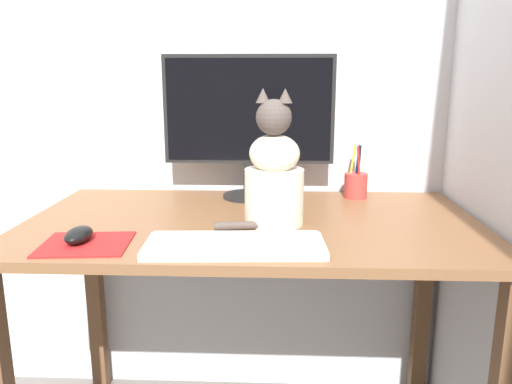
{
  "coord_description": "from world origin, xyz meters",
  "views": [
    {
      "loc": [
        0.07,
        -1.33,
        1.14
      ],
      "look_at": [
        0.02,
        -0.14,
        0.87
      ],
      "focal_mm": 35.0,
      "sensor_mm": 36.0,
      "label": 1
    }
  ],
  "objects": [
    {
      "name": "mousepad_left",
      "position": [
        -0.38,
        -0.23,
        0.76
      ],
      "size": [
        0.22,
        0.2,
        0.0
      ],
      "rotation": [
        0.0,
        0.0,
        0.09
      ],
      "color": "red",
      "rests_on": "desk"
    },
    {
      "name": "computer_mouse_left",
      "position": [
        -0.4,
        -0.22,
        0.78
      ],
      "size": [
        0.06,
        0.1,
        0.03
      ],
      "color": "black",
      "rests_on": "mousepad_left"
    },
    {
      "name": "desk",
      "position": [
        0.0,
        0.0,
        0.65
      ],
      "size": [
        1.25,
        0.71,
        0.76
      ],
      "color": "brown",
      "rests_on": "ground_plane"
    },
    {
      "name": "cat",
      "position": [
        0.06,
        -0.04,
        0.89
      ],
      "size": [
        0.25,
        0.19,
        0.36
      ],
      "rotation": [
        0.0,
        0.0,
        -0.2
      ],
      "color": "beige",
      "rests_on": "desk"
    },
    {
      "name": "keyboard",
      "position": [
        -0.03,
        -0.25,
        0.77
      ],
      "size": [
        0.42,
        0.18,
        0.02
      ],
      "rotation": [
        0.0,
        0.0,
        0.05
      ],
      "color": "silver",
      "rests_on": "desk"
    },
    {
      "name": "wall_side_right",
      "position": [
        0.65,
        0.0,
        1.25
      ],
      "size": [
        0.04,
        7.0,
        2.5
      ],
      "rotation": [
        0.0,
        0.0,
        1.57
      ],
      "color": "silver",
      "rests_on": "ground_plane"
    },
    {
      "name": "pen_cup",
      "position": [
        0.33,
        0.27,
        0.8
      ],
      "size": [
        0.07,
        0.07,
        0.17
      ],
      "color": "#B23833",
      "rests_on": "desk"
    },
    {
      "name": "wall_back",
      "position": [
        0.0,
        0.38,
        1.25
      ],
      "size": [
        7.0,
        0.04,
        2.5
      ],
      "color": "silver",
      "rests_on": "ground_plane"
    },
    {
      "name": "monitor",
      "position": [
        -0.02,
        0.26,
        1.02
      ],
      "size": [
        0.54,
        0.17,
        0.46
      ],
      "color": "black",
      "rests_on": "desk"
    }
  ]
}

